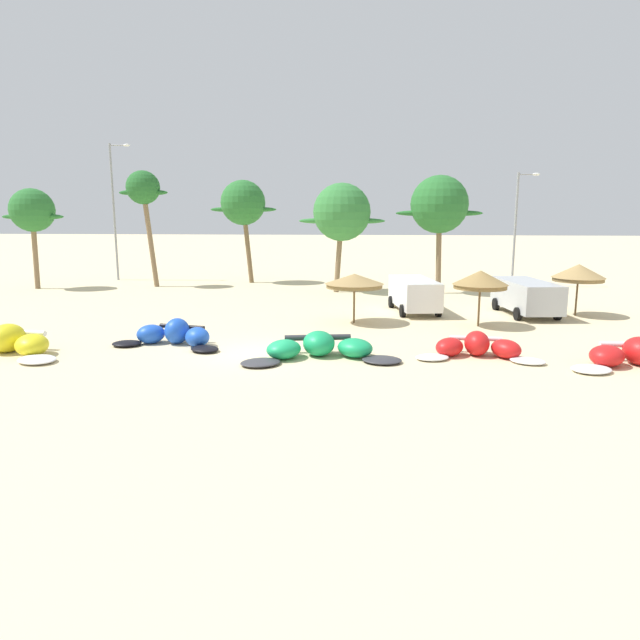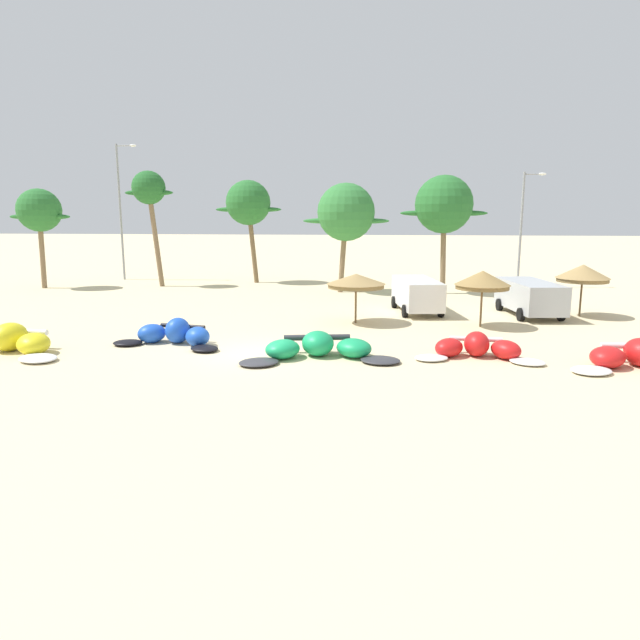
# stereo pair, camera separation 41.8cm
# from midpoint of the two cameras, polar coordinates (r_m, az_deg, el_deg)

# --- Properties ---
(ground_plane) EXTENTS (260.00, 260.00, 0.00)m
(ground_plane) POSITION_cam_midpoint_polar(r_m,az_deg,el_deg) (22.44, -6.97, -3.36)
(ground_plane) COLOR beige
(kite_far_left) EXTENTS (6.24, 3.18, 1.13)m
(kite_far_left) POSITION_cam_midpoint_polar(r_m,az_deg,el_deg) (25.47, -29.79, -2.03)
(kite_far_left) COLOR white
(kite_far_left) RESTS_ON ground
(kite_left) EXTENTS (4.93, 2.77, 1.08)m
(kite_left) POSITION_cam_midpoint_polar(r_m,az_deg,el_deg) (24.46, -14.96, -1.48)
(kite_left) COLOR black
(kite_left) RESTS_ON ground
(kite_left_of_center) EXTENTS (6.17, 3.36, 0.96)m
(kite_left_of_center) POSITION_cam_midpoint_polar(r_m,az_deg,el_deg) (21.56, -0.60, -2.84)
(kite_left_of_center) COLOR #333338
(kite_left_of_center) RESTS_ON ground
(kite_center) EXTENTS (4.95, 2.44, 0.95)m
(kite_center) POSITION_cam_midpoint_polar(r_m,az_deg,el_deg) (22.43, 15.05, -2.69)
(kite_center) COLOR white
(kite_center) RESTS_ON ground
(beach_umbrella_near_van) EXTENTS (2.94, 2.94, 2.48)m
(beach_umbrella_near_van) POSITION_cam_midpoint_polar(r_m,az_deg,el_deg) (28.22, 3.05, 3.97)
(beach_umbrella_near_van) COLOR brown
(beach_umbrella_near_van) RESTS_ON ground
(beach_umbrella_middle) EXTENTS (2.64, 2.64, 2.73)m
(beach_umbrella_middle) POSITION_cam_midpoint_polar(r_m,az_deg,el_deg) (28.28, 15.43, 3.95)
(beach_umbrella_middle) COLOR brown
(beach_umbrella_middle) RESTS_ON ground
(beach_umbrella_near_palms) EXTENTS (2.73, 2.73, 2.78)m
(beach_umbrella_near_palms) POSITION_cam_midpoint_polar(r_m,az_deg,el_deg) (33.10, 24.25, 4.37)
(beach_umbrella_near_palms) COLOR brown
(beach_umbrella_near_palms) RESTS_ON ground
(parked_van) EXTENTS (2.80, 5.46, 1.84)m
(parked_van) POSITION_cam_midpoint_polar(r_m,az_deg,el_deg) (32.64, 19.60, 2.43)
(parked_van) COLOR #B2B7BC
(parked_van) RESTS_ON ground
(parked_car_second) EXTENTS (2.73, 5.27, 1.84)m
(parked_car_second) POSITION_cam_midpoint_polar(r_m,az_deg,el_deg) (32.04, 9.04, 2.77)
(parked_car_second) COLOR white
(parked_car_second) RESTS_ON ground
(palm_leftmost) EXTENTS (4.64, 3.10, 7.22)m
(palm_leftmost) POSITION_cam_midpoint_polar(r_m,az_deg,el_deg) (46.30, -27.21, 9.71)
(palm_leftmost) COLOR #7F6647
(palm_leftmost) RESTS_ON ground
(palm_left) EXTENTS (3.69, 2.46, 8.55)m
(palm_left) POSITION_cam_midpoint_polar(r_m,az_deg,el_deg) (44.65, -17.61, 12.31)
(palm_left) COLOR #7F6647
(palm_left) RESTS_ON ground
(palm_left_of_gap) EXTENTS (5.23, 3.49, 8.02)m
(palm_left_of_gap) POSITION_cam_midpoint_polar(r_m,az_deg,el_deg) (45.55, -8.00, 11.53)
(palm_left_of_gap) COLOR brown
(palm_left_of_gap) RESTS_ON ground
(palm_center_left) EXTENTS (5.93, 3.96, 7.51)m
(palm_center_left) POSITION_cam_midpoint_polar(r_m,az_deg,el_deg) (39.53, 1.89, 10.74)
(palm_center_left) COLOR #7F6647
(palm_center_left) RESTS_ON ground
(palm_center_right) EXTENTS (5.83, 3.89, 7.98)m
(palm_center_right) POSITION_cam_midpoint_polar(r_m,az_deg,el_deg) (39.72, 11.62, 11.26)
(palm_center_right) COLOR #7F6647
(palm_center_right) RESTS_ON ground
(lamppost_west) EXTENTS (1.77, 0.24, 10.96)m
(lamppost_west) POSITION_cam_midpoint_polar(r_m,az_deg,el_deg) (49.97, -20.16, 10.70)
(lamppost_west) COLOR gray
(lamppost_west) RESTS_ON ground
(lamppost_west_center) EXTENTS (1.63, 0.24, 8.41)m
(lamppost_west_center) POSITION_cam_midpoint_polar(r_m,az_deg,el_deg) (45.02, 18.98, 9.18)
(lamppost_west_center) COLOR gray
(lamppost_west_center) RESTS_ON ground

